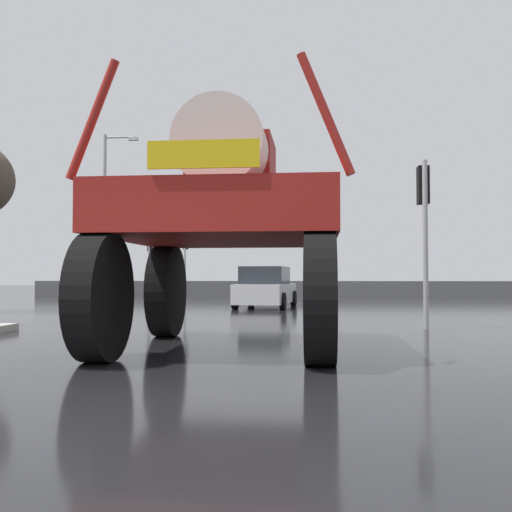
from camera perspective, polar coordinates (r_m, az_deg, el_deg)
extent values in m
plane|color=black|center=(22.72, -0.81, -4.86)|extent=(120.00, 120.00, 0.00)
cylinder|color=black|center=(11.80, -8.40, -3.27)|extent=(0.42, 1.73, 1.73)
cylinder|color=black|center=(11.44, 6.00, -3.33)|extent=(0.42, 1.73, 1.73)
cylinder|color=black|center=(8.40, -14.42, -3.75)|extent=(0.42, 1.73, 1.73)
cylinder|color=black|center=(7.88, 6.05, -3.93)|extent=(0.42, 1.73, 1.73)
cube|color=maroon|center=(9.81, -2.61, 3.50)|extent=(3.48, 4.30, 0.73)
cube|color=maroon|center=(10.36, -2.24, 8.09)|extent=(1.39, 1.41, 1.02)
cylinder|color=silver|center=(9.36, -3.18, 10.21)|extent=(1.36, 1.22, 1.35)
cylinder|color=maroon|center=(8.55, -15.11, 12.24)|extent=(0.73, 0.13, 1.62)
cylinder|color=maroon|center=(8.01, 6.57, 13.13)|extent=(0.75, 0.13, 1.62)
cube|color=yellow|center=(7.79, -4.99, 9.52)|extent=(1.44, 0.06, 0.36)
cube|color=silver|center=(22.55, 0.93, -3.54)|extent=(2.13, 4.26, 0.70)
cube|color=#23282D|center=(22.39, 0.86, -1.83)|extent=(1.78, 2.26, 0.64)
cylinder|color=black|center=(24.04, -0.48, -3.98)|extent=(0.24, 0.62, 0.60)
cylinder|color=black|center=(23.75, 3.55, -4.00)|extent=(0.24, 0.62, 0.60)
cylinder|color=black|center=(21.41, -1.98, -4.23)|extent=(0.24, 0.62, 0.60)
cylinder|color=black|center=(21.08, 2.53, -4.26)|extent=(0.24, 0.62, 0.60)
cylinder|color=#A8AAAF|center=(13.70, 15.63, 1.06)|extent=(0.11, 0.11, 3.69)
cube|color=black|center=(14.04, 15.42, 6.43)|extent=(0.24, 0.32, 0.84)
sphere|color=red|center=(14.27, 15.27, 7.39)|extent=(0.17, 0.17, 0.17)
sphere|color=#3C2403|center=(14.23, 15.28, 6.32)|extent=(0.17, 0.17, 0.17)
sphere|color=black|center=(14.19, 15.29, 5.24)|extent=(0.17, 0.17, 0.17)
cylinder|color=#A8AAAF|center=(33.25, -6.71, -0.84)|extent=(0.11, 0.11, 3.60)
cube|color=black|center=(33.51, -6.62, 1.35)|extent=(0.24, 0.32, 0.84)
sphere|color=red|center=(33.71, -6.55, 1.79)|extent=(0.17, 0.17, 0.17)
sphere|color=#3C2403|center=(33.70, -6.55, 1.33)|extent=(0.17, 0.17, 0.17)
sphere|color=black|center=(33.68, -6.56, 0.87)|extent=(0.17, 0.17, 0.17)
cylinder|color=#A8AAAF|center=(33.72, -10.03, -0.92)|extent=(0.11, 0.11, 3.50)
cube|color=black|center=(33.97, -9.93, 1.15)|extent=(0.24, 0.32, 0.84)
sphere|color=red|center=(34.17, -9.84, 1.58)|extent=(0.17, 0.17, 0.17)
sphere|color=#3C2403|center=(34.16, -9.84, 1.13)|extent=(0.17, 0.17, 0.17)
sphere|color=black|center=(34.14, -9.85, 0.68)|extent=(0.17, 0.17, 0.17)
cylinder|color=#A8AAAF|center=(32.07, -14.06, 3.61)|extent=(0.18, 0.18, 8.47)
cylinder|color=#A8AAAF|center=(32.49, -12.74, 10.83)|extent=(1.49, 0.10, 0.10)
cube|color=silver|center=(32.25, -11.46, 10.73)|extent=(0.50, 0.24, 0.16)
cube|color=#59595B|center=(36.72, 1.52, -3.07)|extent=(29.75, 0.24, 0.90)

